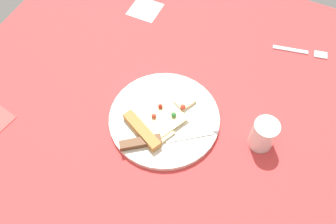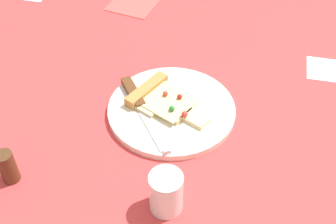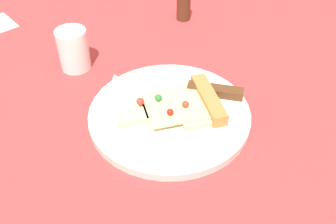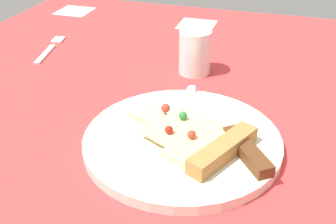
% 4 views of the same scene
% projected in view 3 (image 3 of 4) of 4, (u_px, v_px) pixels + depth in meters
% --- Properties ---
extents(ground_plane, '(1.26, 1.26, 0.03)m').
position_uv_depth(ground_plane, '(172.00, 105.00, 0.71)').
color(ground_plane, '#D13838').
rests_on(ground_plane, ground).
extents(plate, '(0.28, 0.28, 0.01)m').
position_uv_depth(plate, '(169.00, 114.00, 0.66)').
color(plate, silver).
rests_on(plate, ground_plane).
extents(pizza_slice, '(0.15, 0.19, 0.03)m').
position_uv_depth(pizza_slice, '(184.00, 105.00, 0.65)').
color(pizza_slice, beige).
rests_on(pizza_slice, plate).
extents(knife, '(0.21, 0.16, 0.02)m').
position_uv_depth(knife, '(190.00, 88.00, 0.69)').
color(knife, silver).
rests_on(knife, plate).
extents(drinking_glass, '(0.06, 0.06, 0.08)m').
position_uv_depth(drinking_glass, '(73.00, 49.00, 0.75)').
color(drinking_glass, silver).
rests_on(drinking_glass, ground_plane).
extents(pepper_shaker, '(0.03, 0.03, 0.07)m').
position_uv_depth(pepper_shaker, '(184.00, 5.00, 0.90)').
color(pepper_shaker, '#4C2D19').
rests_on(pepper_shaker, ground_plane).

